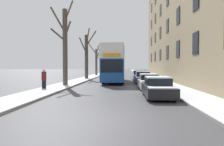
{
  "coord_description": "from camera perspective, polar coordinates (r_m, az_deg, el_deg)",
  "views": [
    {
      "loc": [
        0.9,
        -8.28,
        2.02
      ],
      "look_at": [
        -0.41,
        14.31,
        1.35
      ],
      "focal_mm": 35.0,
      "sensor_mm": 36.0,
      "label": 1
    }
  ],
  "objects": [
    {
      "name": "ground_plane",
      "position": [
        8.57,
        -2.87,
        -11.96
      ],
      "size": [
        320.0,
        320.0,
        0.0
      ],
      "primitive_type": "plane",
      "color": "#424247"
    },
    {
      "name": "sidewalk_left",
      "position": [
        61.63,
        -2.55,
        -0.12
      ],
      "size": [
        2.51,
        130.0,
        0.16
      ],
      "color": "gray",
      "rests_on": "ground"
    },
    {
      "name": "sidewalk_right",
      "position": [
        61.47,
        7.49,
        -0.13
      ],
      "size": [
        2.51,
        130.0,
        0.16
      ],
      "color": "gray",
      "rests_on": "ground"
    },
    {
      "name": "terrace_facade_right",
      "position": [
        32.15,
        22.48,
        13.87
      ],
      "size": [
        9.1,
        46.41,
        17.74
      ],
      "color": "tan",
      "rests_on": "ground"
    },
    {
      "name": "bare_tree_left_0",
      "position": [
        22.69,
        -12.21,
        7.28
      ],
      "size": [
        2.23,
        2.67,
        9.15
      ],
      "color": "#4C4238",
      "rests_on": "ground"
    },
    {
      "name": "bare_tree_left_1",
      "position": [
        34.6,
        -6.65,
        4.72
      ],
      "size": [
        2.21,
        3.74,
        7.88
      ],
      "color": "#4C4238",
      "rests_on": "ground"
    },
    {
      "name": "bare_tree_left_2",
      "position": [
        47.87,
        -4.14,
        3.17
      ],
      "size": [
        2.4,
        1.93,
        7.2
      ],
      "color": "#4C4238",
      "rests_on": "ground"
    },
    {
      "name": "bare_tree_left_3",
      "position": [
        60.72,
        -2.6,
        2.82
      ],
      "size": [
        2.48,
        2.38,
        7.65
      ],
      "color": "#4C4238",
      "rests_on": "ground"
    },
    {
      "name": "double_decker_bus",
      "position": [
        28.28,
        0.61,
        2.76
      ],
      "size": [
        2.58,
        11.35,
        4.52
      ],
      "color": "#194C99",
      "rests_on": "ground"
    },
    {
      "name": "parked_car_0",
      "position": [
        14.42,
        11.9,
        -3.86
      ],
      "size": [
        1.74,
        4.36,
        1.37
      ],
      "color": "black",
      "rests_on": "ground"
    },
    {
      "name": "parked_car_1",
      "position": [
        19.72,
        9.57,
        -2.34
      ],
      "size": [
        1.71,
        4.55,
        1.38
      ],
      "color": "silver",
      "rests_on": "ground"
    },
    {
      "name": "parked_car_2",
      "position": [
        26.27,
        8.0,
        -1.29
      ],
      "size": [
        1.78,
        4.37,
        1.44
      ],
      "color": "navy",
      "rests_on": "ground"
    },
    {
      "name": "parked_car_3",
      "position": [
        32.68,
        7.08,
        -0.7
      ],
      "size": [
        1.87,
        4.32,
        1.45
      ],
      "color": "silver",
      "rests_on": "ground"
    },
    {
      "name": "oncoming_van",
      "position": [
        47.04,
        -0.74,
        0.81
      ],
      "size": [
        2.08,
        5.24,
        2.4
      ],
      "color": "white",
      "rests_on": "ground"
    },
    {
      "name": "pedestrian_left_sidewalk",
      "position": [
        19.45,
        -17.35,
        -1.4
      ],
      "size": [
        0.4,
        0.4,
        1.82
      ],
      "rotation": [
        0.0,
        0.0,
        0.04
      ],
      "color": "black",
      "rests_on": "ground"
    }
  ]
}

